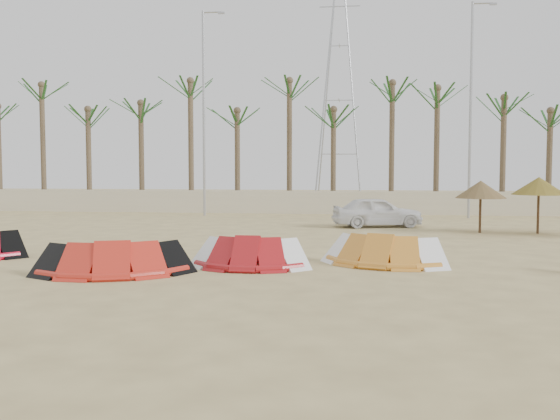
# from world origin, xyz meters

# --- Properties ---
(ground) EXTENTS (120.00, 120.00, 0.00)m
(ground) POSITION_xyz_m (0.00, 0.00, 0.00)
(ground) COLOR tan
(ground) RESTS_ON ground
(boundary_wall) EXTENTS (60.00, 0.30, 1.30)m
(boundary_wall) POSITION_xyz_m (0.00, 22.00, 0.65)
(boundary_wall) COLOR beige
(boundary_wall) RESTS_ON ground
(palm_line) EXTENTS (52.00, 4.00, 7.70)m
(palm_line) POSITION_xyz_m (0.67, 23.50, 6.44)
(palm_line) COLOR brown
(palm_line) RESTS_ON ground
(lamp_b) EXTENTS (1.25, 0.14, 11.00)m
(lamp_b) POSITION_xyz_m (-5.96, 20.00, 5.77)
(lamp_b) COLOR #A5A8AD
(lamp_b) RESTS_ON ground
(lamp_c) EXTENTS (1.25, 0.14, 11.00)m
(lamp_c) POSITION_xyz_m (8.04, 20.00, 5.77)
(lamp_c) COLOR #A5A8AD
(lamp_c) RESTS_ON ground
(pylon) EXTENTS (3.00, 3.00, 14.00)m
(pylon) POSITION_xyz_m (1.00, 28.00, 0.00)
(pylon) COLOR #A5A8AD
(pylon) RESTS_ON ground
(kite_red_mid) EXTENTS (4.02, 2.52, 0.90)m
(kite_red_mid) POSITION_xyz_m (-3.48, 1.60, 0.42)
(kite_red_mid) COLOR red
(kite_red_mid) RESTS_ON ground
(kite_red_right) EXTENTS (3.09, 1.61, 0.90)m
(kite_red_right) POSITION_xyz_m (-0.38, 2.96, 0.42)
(kite_red_right) COLOR #A21518
(kite_red_right) RESTS_ON ground
(kite_orange) EXTENTS (3.65, 2.43, 0.90)m
(kite_orange) POSITION_xyz_m (3.08, 3.92, 0.42)
(kite_orange) COLOR orange
(kite_orange) RESTS_ON ground
(parasol_left) EXTENTS (2.02, 2.02, 2.10)m
(parasol_left) POSITION_xyz_m (7.23, 12.58, 1.74)
(parasol_left) COLOR #4C331E
(parasol_left) RESTS_ON ground
(parasol_mid) EXTENTS (2.10, 2.10, 2.25)m
(parasol_mid) POSITION_xyz_m (9.45, 12.58, 1.89)
(parasol_mid) COLOR #4C331E
(parasol_mid) RESTS_ON ground
(car) EXTENTS (4.18, 2.43, 1.34)m
(car) POSITION_xyz_m (3.20, 14.61, 0.67)
(car) COLOR white
(car) RESTS_ON ground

